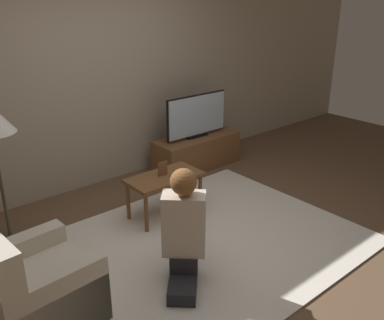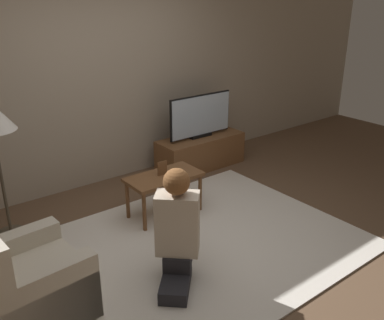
{
  "view_description": "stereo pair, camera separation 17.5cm",
  "coord_description": "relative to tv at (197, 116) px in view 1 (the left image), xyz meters",
  "views": [
    {
      "loc": [
        -2.29,
        -2.57,
        2.24
      ],
      "look_at": [
        0.4,
        0.61,
        0.58
      ],
      "focal_mm": 40.0,
      "sensor_mm": 36.0,
      "label": 1
    },
    {
      "loc": [
        -2.15,
        -2.68,
        2.24
      ],
      "look_at": [
        0.4,
        0.61,
        0.58
      ],
      "focal_mm": 40.0,
      "sensor_mm": 36.0,
      "label": 2
    }
  ],
  "objects": [
    {
      "name": "rug",
      "position": [
        -1.24,
        -1.5,
        -0.71
      ],
      "size": [
        2.92,
        2.27,
        0.02
      ],
      "color": "silver",
      "rests_on": "ground_plane"
    },
    {
      "name": "armchair",
      "position": [
        -2.8,
        -1.48,
        -0.43
      ],
      "size": [
        0.77,
        0.77,
        0.84
      ],
      "rotation": [
        0.0,
        0.0,
        1.64
      ],
      "color": "beige",
      "rests_on": "ground_plane"
    },
    {
      "name": "wall_back",
      "position": [
        -1.24,
        0.43,
        0.59
      ],
      "size": [
        10.0,
        0.06,
        2.6
      ],
      "color": "tan",
      "rests_on": "ground_plane"
    },
    {
      "name": "person_kneeling",
      "position": [
        -1.69,
        -1.79,
        -0.2
      ],
      "size": [
        0.71,
        0.73,
        0.99
      ],
      "rotation": [
        0.0,
        0.0,
        2.39
      ],
      "color": "#232328",
      "rests_on": "rug"
    },
    {
      "name": "picture_frame",
      "position": [
        -1.15,
        -0.8,
        -0.18
      ],
      "size": [
        0.11,
        0.01,
        0.15
      ],
      "color": "brown",
      "rests_on": "coffee_table"
    },
    {
      "name": "ground_plane",
      "position": [
        -1.24,
        -1.5,
        -0.71
      ],
      "size": [
        10.0,
        10.0,
        0.0
      ],
      "primitive_type": "plane",
      "color": "brown"
    },
    {
      "name": "tv_stand",
      "position": [
        -0.0,
        -0.0,
        -0.5
      ],
      "size": [
        1.2,
        0.45,
        0.43
      ],
      "color": "brown",
      "rests_on": "ground_plane"
    },
    {
      "name": "tv",
      "position": [
        0.0,
        0.0,
        0.0
      ],
      "size": [
        0.96,
        0.08,
        0.57
      ],
      "color": "black",
      "rests_on": "tv_stand"
    },
    {
      "name": "remote",
      "position": [
        -1.01,
        -0.9,
        -0.24
      ],
      "size": [
        0.04,
        0.15,
        0.02
      ],
      "color": "black",
      "rests_on": "coffee_table"
    },
    {
      "name": "coffee_table",
      "position": [
        -1.15,
        -0.82,
        -0.32
      ],
      "size": [
        0.78,
        0.41,
        0.46
      ],
      "color": "brown",
      "rests_on": "ground_plane"
    }
  ]
}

